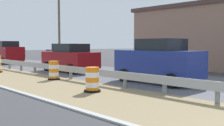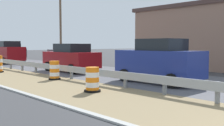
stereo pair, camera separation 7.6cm
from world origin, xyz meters
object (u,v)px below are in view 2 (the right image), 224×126
(car_trailing_near_lane, at_px, (67,54))
(car_distant_a, at_px, (12,52))
(traffic_barrel_close, at_px, (92,81))
(car_lead_near_lane, at_px, (71,58))
(utility_pole_mid, at_px, (60,18))
(traffic_barrel_mid, at_px, (54,71))
(car_trailing_far_lane, at_px, (159,61))
(car_distant_b, at_px, (8,52))

(car_trailing_near_lane, distance_m, car_distant_a, 12.28)
(traffic_barrel_close, xyz_separation_m, car_lead_near_lane, (3.86, 7.12, 0.52))
(car_lead_near_lane, bearing_deg, car_trailing_near_lane, -30.41)
(car_lead_near_lane, bearing_deg, utility_pole_mid, -28.38)
(traffic_barrel_close, bearing_deg, car_lead_near_lane, 61.56)
(traffic_barrel_mid, distance_m, car_lead_near_lane, 4.25)
(traffic_barrel_mid, distance_m, car_trailing_near_lane, 10.72)
(car_trailing_far_lane, bearing_deg, car_trailing_near_lane, -13.58)
(car_lead_near_lane, height_order, car_trailing_far_lane, car_trailing_far_lane)
(car_trailing_near_lane, xyz_separation_m, car_trailing_far_lane, (-3.34, -13.07, 0.10))
(car_trailing_near_lane, relative_size, car_distant_b, 0.91)
(traffic_barrel_mid, height_order, car_distant_b, car_distant_b)
(car_trailing_far_lane, relative_size, utility_pole_mid, 0.47)
(car_trailing_far_lane, bearing_deg, traffic_barrel_mid, 35.18)
(car_distant_b, distance_m, utility_pole_mid, 6.66)
(car_lead_near_lane, distance_m, car_trailing_near_lane, 6.57)
(car_distant_a, bearing_deg, car_lead_near_lane, -10.93)
(car_trailing_far_lane, relative_size, car_distant_a, 0.93)
(traffic_barrel_mid, xyz_separation_m, car_lead_near_lane, (3.05, 2.92, 0.51))
(traffic_barrel_mid, relative_size, car_lead_near_lane, 0.22)
(traffic_barrel_mid, relative_size, car_distant_a, 0.22)
(traffic_barrel_close, relative_size, car_distant_a, 0.21)
(car_trailing_near_lane, relative_size, car_trailing_far_lane, 0.99)
(car_distant_a, height_order, car_distant_b, car_distant_b)
(car_lead_near_lane, distance_m, car_trailing_far_lane, 7.43)
(car_distant_a, relative_size, car_distant_b, 1.00)
(traffic_barrel_close, relative_size, traffic_barrel_mid, 0.98)
(traffic_barrel_mid, bearing_deg, utility_pole_mid, 56.46)
(car_trailing_far_lane, height_order, utility_pole_mid, utility_pole_mid)
(traffic_barrel_close, xyz_separation_m, traffic_barrel_mid, (0.81, 4.20, 0.01))
(car_distant_a, distance_m, car_distant_b, 7.40)
(car_trailing_near_lane, height_order, car_trailing_far_lane, car_trailing_far_lane)
(utility_pole_mid, bearing_deg, traffic_barrel_mid, -123.54)
(car_distant_a, xyz_separation_m, car_distant_b, (-3.21, -6.67, 0.13))
(car_lead_near_lane, xyz_separation_m, utility_pole_mid, (5.53, 10.02, 3.80))
(car_trailing_near_lane, bearing_deg, utility_pole_mid, 155.95)
(car_lead_near_lane, relative_size, car_distant_a, 0.97)
(traffic_barrel_close, height_order, car_distant_a, car_distant_a)
(car_trailing_far_lane, xyz_separation_m, car_distant_a, (3.28, 25.34, -0.11))
(car_trailing_near_lane, height_order, utility_pole_mid, utility_pole_mid)
(traffic_barrel_mid, xyz_separation_m, car_distant_a, (6.37, 20.83, 0.51))
(traffic_barrel_close, distance_m, car_lead_near_lane, 8.11)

